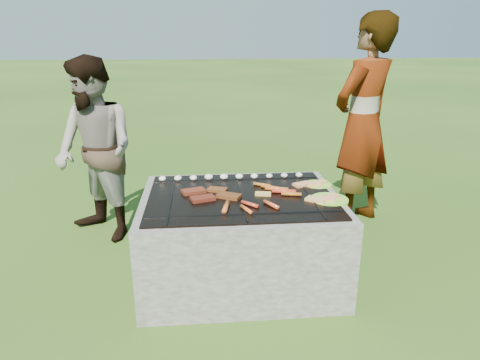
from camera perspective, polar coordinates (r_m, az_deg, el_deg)
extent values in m
plane|color=#244812|center=(3.08, 0.08, -12.74)|extent=(60.00, 60.00, 0.00)
cube|color=gray|center=(3.31, -0.56, -4.59)|extent=(1.30, 0.18, 0.60)
cube|color=gray|center=(2.58, 0.93, -11.77)|extent=(1.30, 0.18, 0.60)
cube|color=gray|center=(2.94, -10.94, -8.02)|extent=(0.18, 0.64, 0.60)
cube|color=#A0978E|center=(3.03, 10.77, -7.18)|extent=(0.18, 0.64, 0.60)
cube|color=black|center=(2.96, 0.09, -8.77)|extent=(0.94, 0.64, 0.48)
sphere|color=#FF5914|center=(2.87, 0.09, -4.87)|extent=(0.10, 0.10, 0.10)
cube|color=black|center=(2.81, 0.09, -2.14)|extent=(1.20, 0.90, 0.01)
cylinder|color=black|center=(2.81, -9.10, -2.29)|extent=(0.01, 0.88, 0.01)
cylinder|color=black|center=(2.81, 0.09, -2.02)|extent=(0.01, 0.88, 0.01)
cylinder|color=black|center=(2.88, 9.03, -1.72)|extent=(0.01, 0.88, 0.01)
cylinder|color=black|center=(2.52, 0.75, -4.59)|extent=(1.18, 0.01, 0.01)
cylinder|color=black|center=(3.11, -0.44, 0.05)|extent=(1.18, 0.01, 0.01)
ellipsoid|color=white|center=(3.13, -10.30, 0.18)|extent=(0.05, 0.05, 0.04)
ellipsoid|color=white|center=(3.12, -8.27, 0.25)|extent=(0.05, 0.05, 0.04)
ellipsoid|color=white|center=(3.11, -6.22, 0.30)|extent=(0.05, 0.05, 0.04)
ellipsoid|color=beige|center=(3.11, -4.18, 0.41)|extent=(0.06, 0.06, 0.04)
ellipsoid|color=#EDE7C9|center=(3.11, -2.14, 0.46)|extent=(0.06, 0.06, 0.04)
ellipsoid|color=white|center=(3.12, -0.10, 0.49)|extent=(0.06, 0.06, 0.04)
ellipsoid|color=white|center=(3.13, 1.92, 0.53)|extent=(0.05, 0.05, 0.04)
ellipsoid|color=white|center=(3.15, 3.93, 0.56)|extent=(0.05, 0.05, 0.03)
ellipsoid|color=beige|center=(3.17, 5.92, 0.63)|extent=(0.05, 0.05, 0.04)
ellipsoid|color=beige|center=(3.19, 7.88, 0.68)|extent=(0.05, 0.05, 0.04)
cube|color=#94371A|center=(2.87, -6.21, -1.49)|extent=(0.17, 0.13, 0.02)
cube|color=#9A4C1C|center=(2.89, -3.03, -1.30)|extent=(0.15, 0.11, 0.02)
cube|color=maroon|center=(2.73, -5.00, -2.46)|extent=(0.17, 0.13, 0.02)
cube|color=brown|center=(2.77, -1.48, -2.14)|extent=(0.17, 0.15, 0.02)
cylinder|color=orange|center=(2.93, 3.98, -0.94)|extent=(0.12, 0.08, 0.02)
cylinder|color=#E35725|center=(2.89, 4.92, -1.19)|extent=(0.16, 0.07, 0.03)
cylinder|color=#E94926|center=(2.85, 5.88, -1.50)|extent=(0.16, 0.07, 0.03)
cylinder|color=#D65D23|center=(2.81, 6.87, -1.87)|extent=(0.13, 0.05, 0.02)
cylinder|color=#E34925|center=(2.63, 1.33, -3.23)|extent=(0.11, 0.11, 0.02)
cylinder|color=#EA5026|center=(2.63, 4.20, -3.28)|extent=(0.09, 0.13, 0.02)
cylinder|color=#E74C26|center=(2.58, -1.89, -3.61)|extent=(0.06, 0.16, 0.03)
cylinder|color=#E24E25|center=(2.56, 0.86, -3.93)|extent=(0.07, 0.12, 0.02)
cylinder|color=orange|center=(2.97, 2.94, -0.64)|extent=(0.12, 0.08, 0.02)
cube|color=tan|center=(2.82, 3.09, -1.85)|extent=(0.11, 0.08, 0.01)
cube|color=#F1CA7B|center=(2.75, 10.12, -2.61)|extent=(0.15, 0.14, 0.02)
cube|color=#E8B477|center=(3.02, 8.31, -0.57)|extent=(0.14, 0.12, 0.02)
cylinder|color=yellow|center=(3.07, 10.28, -0.65)|extent=(0.25, 0.25, 0.01)
cube|color=#F9B97F|center=(3.04, 10.03, -0.53)|extent=(0.08, 0.06, 0.01)
cube|color=tan|center=(3.09, 10.74, -0.25)|extent=(0.10, 0.10, 0.01)
cylinder|color=#B6EB38|center=(2.80, 11.82, -2.60)|extent=(0.29, 0.29, 0.02)
cube|color=#E3A174|center=(2.77, 11.56, -2.48)|extent=(0.11, 0.09, 0.02)
cube|color=tan|center=(2.82, 12.30, -2.16)|extent=(0.11, 0.10, 0.02)
imported|color=#A59689|center=(3.82, 16.06, 7.28)|extent=(0.78, 0.73, 1.80)
imported|color=gray|center=(3.59, -18.69, 3.67)|extent=(0.90, 0.90, 1.48)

